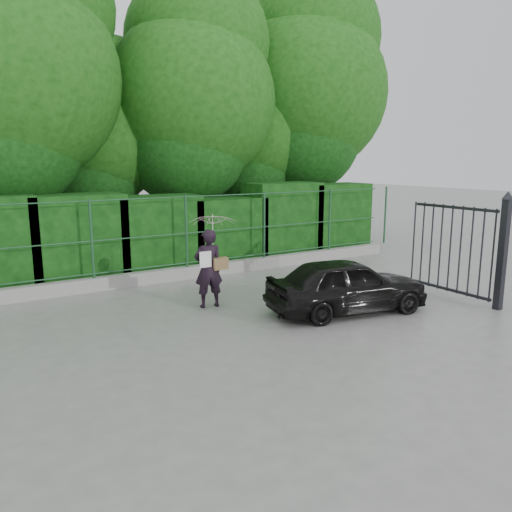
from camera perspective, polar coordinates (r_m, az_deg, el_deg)
ground at (r=8.73m, az=2.00°, el=-8.81°), size 80.00×80.00×0.00m
kerb at (r=12.53m, az=-9.52°, el=-2.09°), size 14.00×0.25×0.30m
fence at (r=12.42m, az=-8.73°, el=2.75°), size 14.13×0.06×1.80m
hedge at (r=13.30m, az=-10.98°, el=2.58°), size 14.20×1.20×2.27m
trees at (r=15.72m, az=-10.76°, el=16.90°), size 17.10×6.15×8.08m
gate at (r=11.16m, az=24.31°, el=0.90°), size 0.22×2.33×2.36m
woman at (r=10.06m, az=-5.05°, el=1.19°), size 0.97×0.99×1.89m
car at (r=9.90m, az=10.36°, el=-3.28°), size 3.38×1.86×1.09m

